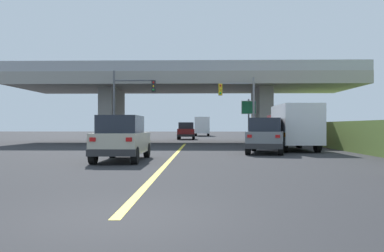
# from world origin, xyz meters

# --- Properties ---
(ground) EXTENTS (160.00, 160.00, 0.00)m
(ground) POSITION_xyz_m (0.00, 31.21, 0.00)
(ground) COLOR #2B2B2D
(overpass_bridge) EXTENTS (31.49, 9.84, 7.12)m
(overpass_bridge) POSITION_xyz_m (0.00, 31.21, 5.14)
(overpass_bridge) COLOR gray
(overpass_bridge) RESTS_ON ground
(lane_divider_stripe) EXTENTS (0.20, 28.09, 0.01)m
(lane_divider_stripe) POSITION_xyz_m (0.00, 14.04, 0.00)
(lane_divider_stripe) COLOR yellow
(lane_divider_stripe) RESTS_ON ground
(suv_lead) EXTENTS (1.97, 4.62, 2.02)m
(suv_lead) POSITION_xyz_m (-2.13, 11.03, 1.01)
(suv_lead) COLOR #B7B29E
(suv_lead) RESTS_ON ground
(suv_crossing) EXTENTS (2.95, 5.03, 2.02)m
(suv_crossing) POSITION_xyz_m (5.18, 16.23, 1.01)
(suv_crossing) COLOR slate
(suv_crossing) RESTS_ON ground
(box_truck) EXTENTS (2.33, 6.63, 2.89)m
(box_truck) POSITION_xyz_m (7.38, 19.01, 1.54)
(box_truck) COLOR red
(box_truck) RESTS_ON ground
(sedan_oncoming) EXTENTS (2.01, 4.41, 2.02)m
(sedan_oncoming) POSITION_xyz_m (-0.37, 40.23, 1.01)
(sedan_oncoming) COLOR maroon
(sedan_oncoming) RESTS_ON ground
(traffic_signal_nearside) EXTENTS (2.97, 0.36, 5.58)m
(traffic_signal_nearside) POSITION_xyz_m (4.73, 25.57, 3.60)
(traffic_signal_nearside) COLOR slate
(traffic_signal_nearside) RESTS_ON ground
(traffic_signal_farside) EXTENTS (3.50, 0.36, 6.10)m
(traffic_signal_farside) POSITION_xyz_m (-4.59, 25.29, 3.85)
(traffic_signal_farside) COLOR #56595E
(traffic_signal_farside) RESTS_ON ground
(highway_sign) EXTENTS (1.33, 0.17, 4.03)m
(highway_sign) POSITION_xyz_m (5.73, 29.09, 2.88)
(highway_sign) COLOR #56595E
(highway_sign) RESTS_ON ground
(semi_truck_distant) EXTENTS (2.33, 6.93, 3.04)m
(semi_truck_distant) POSITION_xyz_m (1.54, 57.06, 1.60)
(semi_truck_distant) COLOR navy
(semi_truck_distant) RESTS_ON ground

